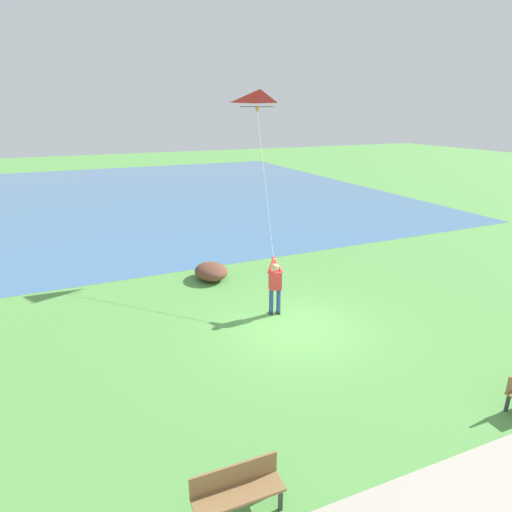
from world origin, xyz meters
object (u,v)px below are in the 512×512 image
at_px(person_kite_flyer, 275,284).
at_px(lakeside_shrub, 211,271).
at_px(park_bench_far_walkway, 237,488).
at_px(flying_kite, 260,102).

bearing_deg(person_kite_flyer, lakeside_shrub, 14.29).
bearing_deg(park_bench_far_walkway, lakeside_shrub, -16.03).
xyz_separation_m(park_bench_far_walkway, lakeside_shrub, (9.94, -2.86, -0.20)).
relative_size(person_kite_flyer, park_bench_far_walkway, 1.21).
height_order(person_kite_flyer, lakeside_shrub, person_kite_flyer).
xyz_separation_m(person_kite_flyer, park_bench_far_walkway, (-6.24, 3.80, -0.54)).
height_order(park_bench_far_walkway, lakeside_shrub, park_bench_far_walkway).
xyz_separation_m(person_kite_flyer, flying_kite, (4.77, -1.63, 5.54)).
distance_m(person_kite_flyer, lakeside_shrub, 3.89).
height_order(flying_kite, park_bench_far_walkway, flying_kite).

